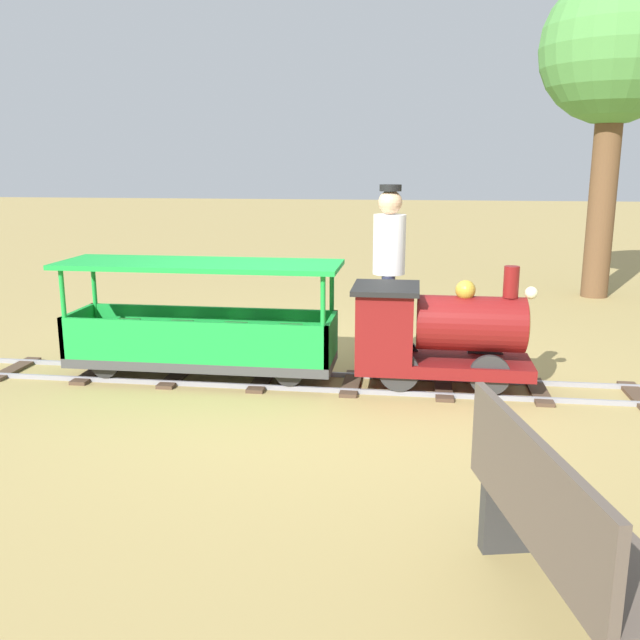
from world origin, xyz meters
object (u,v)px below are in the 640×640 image
at_px(passenger_car, 202,331).
at_px(oak_tree_near, 615,55).
at_px(park_bench, 560,533).
at_px(conductor_person, 389,257).
at_px(locomotive, 435,331).

xyz_separation_m(passenger_car, oak_tree_near, (-4.38, 4.25, 2.75)).
distance_m(passenger_car, park_bench, 3.78).
xyz_separation_m(conductor_person, oak_tree_near, (-3.46, 2.72, 2.22)).
bearing_deg(oak_tree_near, locomotive, -27.66).
bearing_deg(locomotive, park_bench, 7.96).
bearing_deg(passenger_car, park_bench, 38.63).
xyz_separation_m(locomotive, conductor_person, (-0.93, -0.42, 0.47)).
bearing_deg(park_bench, locomotive, -172.04).
distance_m(locomotive, oak_tree_near, 5.63).
height_order(locomotive, passenger_car, locomotive).
relative_size(passenger_car, oak_tree_near, 0.56).
xyz_separation_m(conductor_person, park_bench, (3.88, 0.83, -0.54)).
height_order(conductor_person, oak_tree_near, oak_tree_near).
bearing_deg(conductor_person, passenger_car, -58.77).
relative_size(locomotive, park_bench, 1.06).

